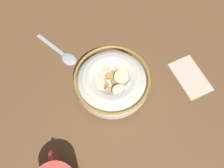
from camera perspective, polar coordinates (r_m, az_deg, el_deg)
name	(u,v)px	position (r cm, az deg, el deg)	size (l,w,h in cm)	color
ground_plane	(112,91)	(61.42, 0.00, -1.58)	(127.78, 127.78, 2.00)	brown
cereal_bowl	(112,83)	(57.36, -0.01, 0.19)	(17.31, 17.31, 6.39)	silver
spoon	(64,55)	(65.88, -10.99, 6.60)	(12.93, 9.25, 0.80)	#B7B7BC
folded_napkin	(190,77)	(64.87, 17.71, 1.61)	(11.16, 6.70, 0.30)	beige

